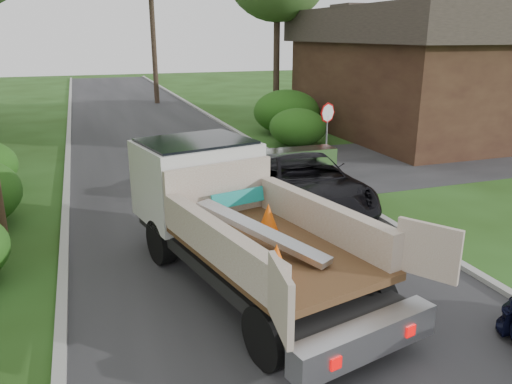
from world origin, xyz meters
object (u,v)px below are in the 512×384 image
at_px(stop_sign, 327,121).
at_px(black_pickup, 301,181).
at_px(house_right, 422,70).
at_px(flatbed_truck, 224,206).

height_order(stop_sign, black_pickup, stop_sign).
relative_size(stop_sign, black_pickup, 0.42).
distance_m(stop_sign, house_right, 9.37).
bearing_deg(black_pickup, flatbed_truck, -132.54).
xyz_separation_m(flatbed_truck, black_pickup, (3.17, 3.02, -0.60)).
relative_size(house_right, black_pickup, 2.19).
bearing_deg(black_pickup, stop_sign, 58.32).
bearing_deg(stop_sign, house_right, 32.66).
relative_size(stop_sign, flatbed_truck, 0.34).
bearing_deg(flatbed_truck, house_right, 28.24).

